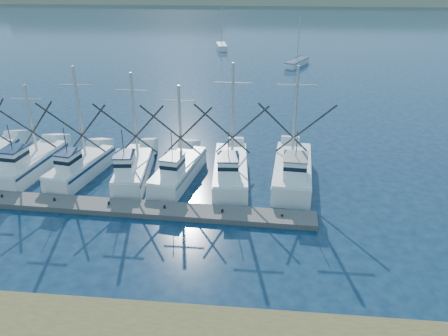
{
  "coord_description": "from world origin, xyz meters",
  "views": [
    {
      "loc": [
        0.92,
        -19.95,
        15.43
      ],
      "look_at": [
        -1.86,
        8.0,
        2.44
      ],
      "focal_mm": 35.0,
      "sensor_mm": 36.0,
      "label": 1
    }
  ],
  "objects": [
    {
      "name": "sailboat_far",
      "position": [
        -8.67,
        71.42,
        0.49
      ],
      "size": [
        2.92,
        6.34,
        8.1
      ],
      "rotation": [
        0.0,
        0.0,
        0.21
      ],
      "color": "white",
      "rests_on": "ground"
    },
    {
      "name": "sailboat_near",
      "position": [
        5.9,
        55.96,
        0.49
      ],
      "size": [
        4.38,
        6.9,
        8.1
      ],
      "rotation": [
        0.0,
        0.0,
        -0.44
      ],
      "color": "white",
      "rests_on": "ground"
    },
    {
      "name": "ground",
      "position": [
        0.0,
        0.0,
        0.0
      ],
      "size": [
        500.0,
        500.0,
        0.0
      ],
      "primitive_type": "plane",
      "color": "#0B1E33",
      "rests_on": "ground"
    },
    {
      "name": "trawler_fleet",
      "position": [
        -8.66,
        10.65,
        0.93
      ],
      "size": [
        28.48,
        8.93,
        8.96
      ],
      "color": "white",
      "rests_on": "ground"
    },
    {
      "name": "floating_dock",
      "position": [
        -9.7,
        5.63,
        0.19
      ],
      "size": [
        28.67,
        2.86,
        0.38
      ],
      "primitive_type": "cube",
      "rotation": [
        0.0,
        0.0,
        -0.03
      ],
      "color": "#605B56",
      "rests_on": "ground"
    }
  ]
}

